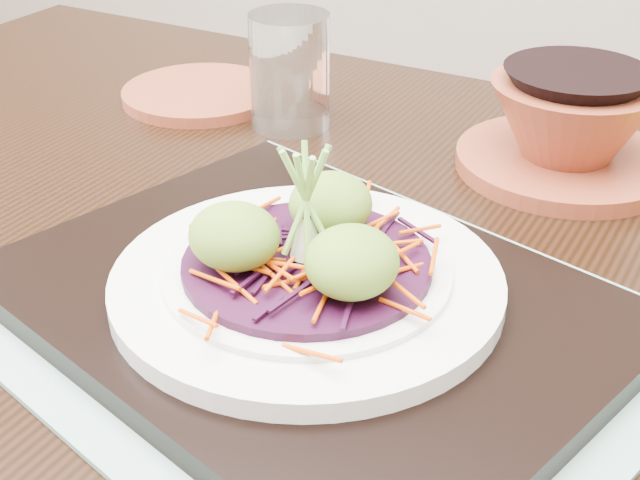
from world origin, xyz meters
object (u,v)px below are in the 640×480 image
at_px(terracotta_side_plate, 201,94).
at_px(terracotta_bowl_set, 569,131).
at_px(white_plate, 307,281).
at_px(water_glass, 290,71).
at_px(dining_table, 336,424).
at_px(serving_tray, 307,303).

distance_m(terracotta_side_plate, terracotta_bowl_set, 0.35).
xyz_separation_m(white_plate, water_glass, (-0.14, 0.27, 0.02)).
bearing_deg(terracotta_side_plate, terracotta_bowl_set, -3.72).
height_order(white_plate, water_glass, water_glass).
distance_m(dining_table, terracotta_bowl_set, 0.30).
bearing_deg(white_plate, dining_table, 72.42).
bearing_deg(terracotta_bowl_set, white_plate, -111.48).
xyz_separation_m(dining_table, terracotta_side_plate, (-0.25, 0.27, 0.11)).
xyz_separation_m(terracotta_side_plate, terracotta_bowl_set, (0.35, -0.02, 0.03)).
bearing_deg(serving_tray, terracotta_bowl_set, 89.70).
relative_size(terracotta_side_plate, terracotta_bowl_set, 0.66).
bearing_deg(white_plate, terracotta_side_plate, 129.09).
distance_m(white_plate, water_glass, 0.31).
bearing_deg(dining_table, terracotta_bowl_set, 74.42).
relative_size(dining_table, terracotta_bowl_set, 5.98).
bearing_deg(water_glass, terracotta_side_plate, 167.29).
bearing_deg(water_glass, terracotta_bowl_set, 0.29).
xyz_separation_m(serving_tray, terracotta_side_plate, (-0.24, 0.30, -0.01)).
height_order(white_plate, terracotta_side_plate, white_plate).
bearing_deg(water_glass, serving_tray, -63.65).
relative_size(water_glass, terracotta_bowl_set, 0.44).
relative_size(serving_tray, terracotta_side_plate, 2.39).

